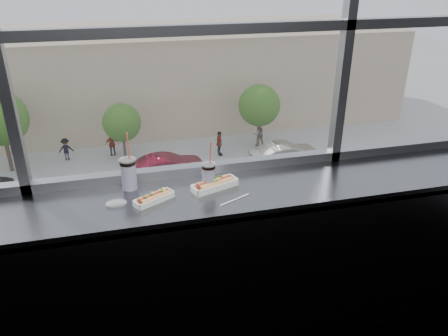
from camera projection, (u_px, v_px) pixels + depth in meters
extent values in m
plane|color=black|center=(195.00, 244.00, 3.07)|extent=(6.00, 0.00, 6.00)
cube|color=slate|center=(201.00, 198.00, 2.61)|extent=(6.00, 0.55, 0.06)
cube|color=slate|center=(211.00, 294.00, 2.60)|extent=(6.00, 0.04, 1.04)
cube|color=white|center=(154.00, 201.00, 2.51)|extent=(0.25, 0.18, 0.01)
cube|color=white|center=(154.00, 198.00, 2.50)|extent=(0.25, 0.18, 0.03)
cylinder|color=tan|center=(154.00, 197.00, 2.50)|extent=(0.18, 0.12, 0.04)
cylinder|color=maroon|center=(154.00, 196.00, 2.49)|extent=(0.18, 0.12, 0.03)
cube|color=white|center=(215.00, 188.00, 2.65)|extent=(0.31, 0.18, 0.01)
cube|color=white|center=(215.00, 185.00, 2.64)|extent=(0.31, 0.18, 0.04)
cylinder|color=tan|center=(215.00, 184.00, 2.64)|extent=(0.23, 0.12, 0.05)
cylinder|color=maroon|center=(215.00, 182.00, 2.63)|extent=(0.23, 0.11, 0.03)
cylinder|color=white|center=(129.00, 175.00, 2.61)|extent=(0.09, 0.09, 0.18)
cylinder|color=black|center=(127.00, 162.00, 2.58)|extent=(0.10, 0.10, 0.02)
cylinder|color=silver|center=(127.00, 160.00, 2.57)|extent=(0.10, 0.10, 0.01)
cylinder|color=#E24F36|center=(128.00, 147.00, 2.53)|extent=(0.01, 0.05, 0.19)
cylinder|color=white|center=(209.00, 177.00, 2.61)|extent=(0.08, 0.08, 0.16)
cylinder|color=black|center=(209.00, 166.00, 2.58)|extent=(0.08, 0.08, 0.02)
cylinder|color=silver|center=(208.00, 164.00, 2.58)|extent=(0.09, 0.09, 0.01)
cylinder|color=#E24F36|center=(210.00, 154.00, 2.55)|extent=(0.01, 0.04, 0.16)
cylinder|color=white|center=(235.00, 200.00, 2.52)|extent=(0.19, 0.10, 0.01)
ellipsoid|color=silver|center=(116.00, 203.00, 2.46)|extent=(0.11, 0.08, 0.03)
plane|color=#A8A8A8|center=(121.00, 101.00, 46.12)|extent=(120.00, 120.00, 0.00)
cube|color=black|center=(137.00, 213.00, 25.52)|extent=(80.00, 10.00, 0.06)
cube|color=#A8A8A8|center=(129.00, 159.00, 32.53)|extent=(80.00, 6.00, 0.04)
cube|color=#C1AC8B|center=(119.00, 76.00, 39.59)|extent=(50.00, 14.00, 8.00)
imported|color=black|center=(3.00, 255.00, 20.17)|extent=(2.79, 6.11, 2.00)
imported|color=maroon|center=(168.00, 163.00, 29.07)|extent=(3.60, 7.06, 2.26)
imported|color=white|center=(300.00, 212.00, 23.41)|extent=(2.82, 6.74, 2.24)
imported|color=#B1AD9E|center=(286.00, 151.00, 30.93)|extent=(3.56, 7.15, 2.30)
imported|color=#66605B|center=(219.00, 141.00, 32.71)|extent=(0.76, 1.02, 2.28)
imported|color=#66605B|center=(112.00, 142.00, 32.71)|extent=(0.96, 0.72, 2.15)
imported|color=#66605B|center=(66.00, 147.00, 32.00)|extent=(0.90, 0.68, 2.03)
imported|color=#66605B|center=(259.00, 132.00, 34.45)|extent=(1.02, 0.77, 2.30)
cylinder|color=#47382B|center=(8.00, 153.00, 30.16)|extent=(0.27, 0.27, 2.74)
sphere|color=#3C761E|center=(0.00, 119.00, 29.09)|extent=(3.65, 3.65, 3.65)
cylinder|color=#47382B|center=(124.00, 147.00, 32.04)|extent=(0.21, 0.21, 2.07)
sphere|color=#3C761E|center=(122.00, 123.00, 31.23)|extent=(2.76, 2.76, 2.76)
cylinder|color=#47382B|center=(258.00, 133.00, 34.27)|extent=(0.24, 0.24, 2.42)
sphere|color=#3C761E|center=(259.00, 105.00, 33.32)|extent=(3.23, 3.23, 3.23)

